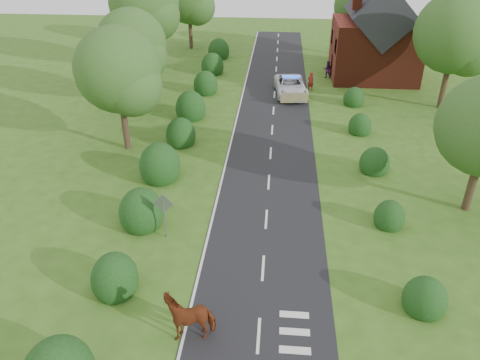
# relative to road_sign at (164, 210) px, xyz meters

# --- Properties ---
(ground) EXTENTS (120.00, 120.00, 0.00)m
(ground) POSITION_rel_road_sign_xyz_m (5.00, -2.00, -1.65)
(ground) COLOR #375F1A
(road) EXTENTS (6.00, 70.00, 0.02)m
(road) POSITION_rel_road_sign_xyz_m (5.00, 13.00, -1.64)
(road) COLOR black
(road) RESTS_ON ground
(road_markings) EXTENTS (4.96, 70.00, 0.01)m
(road_markings) POSITION_rel_road_sign_xyz_m (3.40, 10.93, -1.63)
(road_markings) COLOR white
(road_markings) RESTS_ON road
(hedgerow_left) EXTENTS (2.75, 50.41, 3.00)m
(hedgerow_left) POSITION_rel_road_sign_xyz_m (-1.51, 9.69, -0.91)
(hedgerow_left) COLOR black
(hedgerow_left) RESTS_ON ground
(hedgerow_right) EXTENTS (2.10, 45.78, 2.10)m
(hedgerow_right) POSITION_rel_road_sign_xyz_m (11.60, 9.21, -1.10)
(hedgerow_right) COLOR black
(hedgerow_right) RESTS_ON ground
(tree_left_a) EXTENTS (5.74, 5.60, 8.38)m
(tree_left_a) POSITION_rel_road_sign_xyz_m (-4.75, 9.86, 3.69)
(tree_left_a) COLOR #332316
(tree_left_a) RESTS_ON ground
(tree_left_b) EXTENTS (5.74, 5.60, 8.07)m
(tree_left_b) POSITION_rel_road_sign_xyz_m (-6.25, 17.86, 3.39)
(tree_left_b) COLOR #332316
(tree_left_b) RESTS_ON ground
(tree_left_c) EXTENTS (6.97, 6.80, 10.22)m
(tree_left_c) POSITION_rel_road_sign_xyz_m (-7.70, 27.83, 4.88)
(tree_left_c) COLOR #332316
(tree_left_c) RESTS_ON ground
(tree_left_d) EXTENTS (6.15, 6.00, 8.89)m
(tree_left_d) POSITION_rel_road_sign_xyz_m (-5.23, 37.85, 3.98)
(tree_left_d) COLOR #332316
(tree_left_d) RESTS_ON ground
(tree_right_b) EXTENTS (6.56, 6.40, 9.40)m
(tree_right_b) POSITION_rel_road_sign_xyz_m (19.29, 19.84, 4.28)
(tree_right_b) COLOR #332316
(tree_right_b) RESTS_ON ground
(tree_right_c) EXTENTS (6.15, 6.00, 8.58)m
(tree_right_c) POSITION_rel_road_sign_xyz_m (14.27, 35.85, 3.69)
(tree_right_c) COLOR #332316
(tree_right_c) RESTS_ON ground
(road_sign) EXTENTS (1.06, 0.08, 2.53)m
(road_sign) POSITION_rel_road_sign_xyz_m (0.00, 0.00, 0.00)
(road_sign) COLOR gray
(road_sign) RESTS_ON ground
(house) EXTENTS (8.00, 7.40, 9.17)m
(house) POSITION_rel_road_sign_xyz_m (14.49, 28.00, 2.13)
(house) COLOR #602113
(house) RESTS_ON ground
(cow) EXTENTS (2.50, 1.70, 1.62)m
(cow) POSITION_rel_road_sign_xyz_m (2.34, -6.00, -0.84)
(cow) COLOR #5C2115
(cow) RESTS_ON ground
(police_van) EXTENTS (3.23, 6.01, 1.74)m
(police_van) POSITION_rel_road_sign_xyz_m (6.42, 22.15, -0.86)
(police_van) COLOR silver
(police_van) RESTS_ON ground
(pedestrian_red) EXTENTS (0.73, 0.62, 1.70)m
(pedestrian_red) POSITION_rel_road_sign_xyz_m (8.26, 23.54, -0.80)
(pedestrian_red) COLOR maroon
(pedestrian_red) RESTS_ON ground
(pedestrian_purple) EXTENTS (0.83, 0.66, 1.68)m
(pedestrian_purple) POSITION_rel_road_sign_xyz_m (10.09, 27.56, -0.82)
(pedestrian_purple) COLOR #4B1B5A
(pedestrian_purple) RESTS_ON ground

